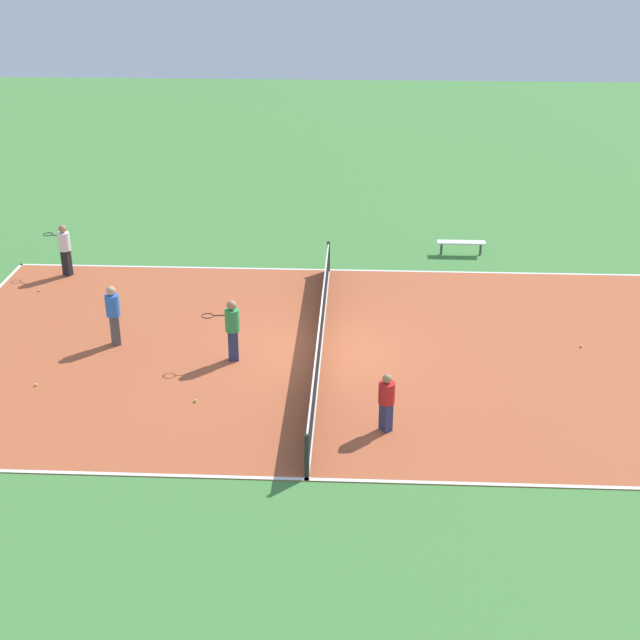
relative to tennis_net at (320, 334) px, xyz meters
name	(u,v)px	position (x,y,z in m)	size (l,w,h in m)	color
ground_plane	(320,352)	(0.00, 0.00, -0.51)	(80.00, 80.00, 0.00)	#47843D
court_surface	(320,351)	(0.00, 0.00, -0.50)	(11.45, 19.79, 0.02)	#B75633
tennis_net	(320,334)	(0.00, 0.00, 0.00)	(11.25, 0.10, 0.97)	black
bench	(461,243)	(7.29, -4.30, -0.13)	(0.36, 1.58, 0.45)	silver
player_coach_red	(386,399)	(-3.74, -1.61, 0.27)	(0.50, 0.50, 1.37)	navy
player_far_green	(232,326)	(-0.59, 2.16, 0.44)	(0.45, 0.97, 1.62)	navy
player_near_white	(64,247)	(4.86, 8.08, 0.44)	(0.67, 0.99, 1.63)	black
player_near_blue	(113,312)	(0.16, 5.34, 0.43)	(0.49, 0.49, 1.63)	#4C4C51
tennis_ball_far_baseline	(39,290)	(3.52, 8.53, -0.46)	(0.07, 0.07, 0.07)	#CCE033
tennis_ball_left_sideline	(195,401)	(-2.74, 2.75, -0.46)	(0.07, 0.07, 0.07)	#CCE033
tennis_ball_midcourt	(581,346)	(0.53, -6.76, -0.46)	(0.07, 0.07, 0.07)	#CCE033
tennis_ball_right_alley	(36,385)	(-2.17, 6.69, -0.46)	(0.07, 0.07, 0.07)	#CCE033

